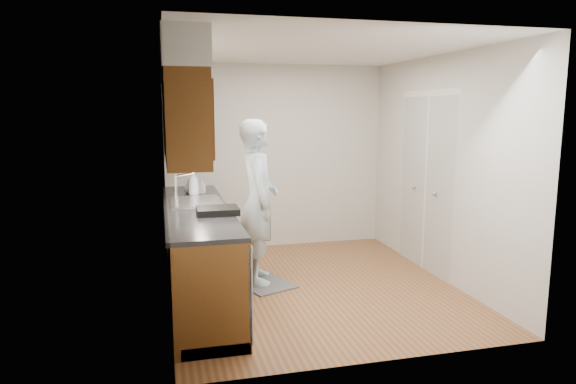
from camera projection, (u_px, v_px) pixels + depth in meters
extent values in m
plane|color=brown|center=(312.00, 286.00, 5.58)|extent=(3.50, 3.50, 0.00)
plane|color=white|center=(313.00, 49.00, 5.18)|extent=(3.50, 3.50, 0.00)
cube|color=beige|center=(166.00, 176.00, 5.03)|extent=(0.02, 3.50, 2.50)
cube|color=beige|center=(441.00, 168.00, 5.74)|extent=(0.02, 3.50, 2.50)
cube|color=beige|center=(276.00, 157.00, 7.06)|extent=(3.00, 0.02, 2.50)
cube|color=brown|center=(199.00, 253.00, 5.23)|extent=(0.60, 2.80, 0.90)
cube|color=black|center=(196.00, 208.00, 5.15)|extent=(0.63, 2.80, 0.04)
cube|color=#B2B2B7|center=(196.00, 207.00, 5.35)|extent=(0.48, 0.68, 0.14)
cube|color=#B2B2B7|center=(196.00, 202.00, 5.34)|extent=(0.52, 0.72, 0.01)
cube|color=#B2B2B7|center=(245.00, 284.00, 4.24)|extent=(0.03, 0.60, 0.80)
cube|color=brown|center=(181.00, 117.00, 4.97)|extent=(0.33, 2.80, 0.75)
cube|color=silver|center=(179.00, 62.00, 4.89)|extent=(0.35, 2.80, 0.30)
cube|color=#A5A5AA|center=(185.00, 156.00, 5.88)|extent=(0.46, 0.75, 0.16)
cube|color=silver|center=(426.00, 184.00, 6.06)|extent=(0.02, 1.22, 2.05)
cube|color=#5B5C5E|center=(259.00, 281.00, 5.72)|extent=(0.77, 0.96, 0.02)
imported|color=#AAC3CF|center=(258.00, 191.00, 5.55)|extent=(0.54, 0.75, 2.02)
imported|color=#B4BCC4|center=(194.00, 183.00, 5.71)|extent=(0.16, 0.16, 0.30)
imported|color=#B4BCC4|center=(201.00, 185.00, 5.92)|extent=(0.11, 0.11, 0.18)
imported|color=#B4BCC4|center=(189.00, 186.00, 5.94)|extent=(0.17, 0.17, 0.16)
cylinder|color=#A5A5AA|center=(195.00, 188.00, 5.89)|extent=(0.09, 0.09, 0.13)
cube|color=black|center=(218.00, 211.00, 4.77)|extent=(0.39, 0.33, 0.06)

